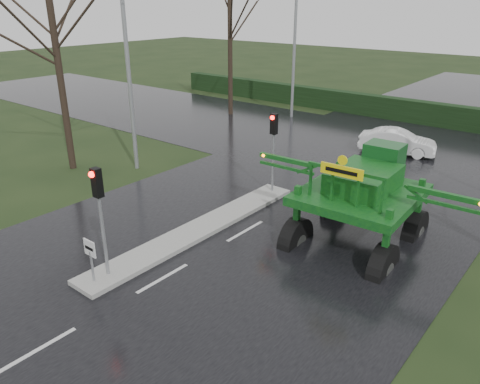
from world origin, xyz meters
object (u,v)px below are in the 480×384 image
Objects in this scene: keep_left_sign at (90,254)px; traffic_signal_mid at (274,136)px; traffic_signal_near at (99,200)px; street_light_left_near at (130,43)px; street_light_left_far at (299,29)px; crop_sprayer at (301,185)px; white_sedan at (396,154)px.

traffic_signal_mid reaches higher than keep_left_sign.
traffic_signal_near is 10.40m from street_light_left_near.
street_light_left_far reaches higher than keep_left_sign.
traffic_signal_near is 22.37m from street_light_left_far.
keep_left_sign is 1.61m from traffic_signal_near.
street_light_left_far reaches higher than crop_sprayer.
street_light_left_near is 14.00m from street_light_left_far.
traffic_signal_mid is at bearing 90.00° from keep_left_sign.
crop_sprayer is (10.01, -15.28, -3.93)m from street_light_left_far.
keep_left_sign is 7.03m from crop_sprayer.
street_light_left_far is at bearing 53.48° from white_sedan.
street_light_left_near is 14.92m from white_sedan.
traffic_signal_mid is 0.35× the size of street_light_left_far.
traffic_signal_near is 0.35× the size of street_light_left_far.
street_light_left_far reaches higher than traffic_signal_near.
keep_left_sign is at bearing -90.00° from traffic_signal_mid.
traffic_signal_near is 0.35× the size of street_light_left_near.
traffic_signal_mid is (0.00, 8.50, 0.00)m from traffic_signal_near.
white_sedan is (8.83, -3.58, -5.99)m from street_light_left_far.
white_sedan is at bearing 83.67° from traffic_signal_near.
crop_sprayer reaches higher than keep_left_sign.
street_light_left_near is (-6.89, 7.01, 3.40)m from traffic_signal_near.
street_light_left_far reaches higher than traffic_signal_mid.
street_light_left_far is (-6.89, 21.50, 4.93)m from keep_left_sign.
white_sedan is at bearing 49.74° from street_light_left_near.
street_light_left_near is at bearing 125.27° from white_sedan.
street_light_left_near reaches higher than traffic_signal_mid.
crop_sprayer reaches higher than traffic_signal_mid.
street_light_left_far is 11.25m from white_sedan.
traffic_signal_near is 0.88× the size of white_sedan.
traffic_signal_mid is 0.35× the size of street_light_left_near.
crop_sprayer is at bearing 61.45° from traffic_signal_near.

